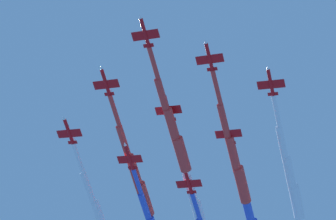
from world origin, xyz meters
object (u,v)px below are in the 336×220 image
(jet_lead, at_px, (172,125))
(jet_starboard_outer, at_px, (248,210))
(jet_starboard_inner, at_px, (135,171))
(jet_port_mid, at_px, (191,191))
(jet_port_inner, at_px, (234,155))
(jet_starboard_mid, at_px, (290,173))
(jet_port_outer, at_px, (100,217))

(jet_lead, height_order, jet_starboard_outer, jet_starboard_outer)
(jet_starboard_inner, height_order, jet_port_mid, jet_starboard_inner)
(jet_port_mid, bearing_deg, jet_starboard_inner, -165.15)
(jet_port_inner, height_order, jet_starboard_mid, jet_starboard_mid)
(jet_port_outer, bearing_deg, jet_port_mid, -25.06)
(jet_port_mid, relative_size, jet_starboard_mid, 0.94)
(jet_lead, distance_m, jet_port_mid, 25.74)
(jet_starboard_inner, bearing_deg, jet_starboard_outer, 15.27)
(jet_starboard_inner, xyz_separation_m, jet_starboard_mid, (49.65, -4.30, 0.15))
(jet_lead, relative_size, jet_starboard_inner, 0.96)
(jet_port_mid, bearing_deg, jet_lead, -110.08)
(jet_port_inner, xyz_separation_m, jet_starboard_outer, (7.95, 20.08, -0.00))
(jet_starboard_mid, height_order, jet_starboard_outer, jet_starboard_mid)
(jet_lead, relative_size, jet_port_inner, 0.91)
(jet_lead, relative_size, jet_port_outer, 0.93)
(jet_starboard_inner, height_order, jet_port_outer, jet_starboard_inner)
(jet_port_mid, height_order, jet_starboard_mid, jet_starboard_mid)
(jet_port_outer, bearing_deg, jet_port_inner, -34.62)
(jet_starboard_inner, relative_size, jet_port_outer, 0.97)
(jet_port_inner, distance_m, jet_starboard_outer, 21.60)
(jet_starboard_mid, bearing_deg, jet_starboard_inner, 175.05)
(jet_starboard_inner, distance_m, jet_starboard_mid, 49.84)
(jet_port_inner, xyz_separation_m, jet_port_outer, (-40.69, 28.09, 0.12))
(jet_starboard_inner, height_order, jet_starboard_mid, jet_starboard_mid)
(jet_starboard_mid, bearing_deg, jet_port_outer, 159.08)
(jet_lead, height_order, jet_starboard_inner, jet_starboard_inner)
(jet_lead, distance_m, jet_starboard_mid, 42.37)
(jet_port_outer, bearing_deg, jet_starboard_mid, -20.92)
(jet_port_mid, bearing_deg, jet_starboard_outer, 15.68)
(jet_port_inner, bearing_deg, jet_lead, -155.12)
(jet_port_outer, height_order, jet_starboard_outer, jet_port_outer)
(jet_port_inner, bearing_deg, jet_starboard_mid, 15.42)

